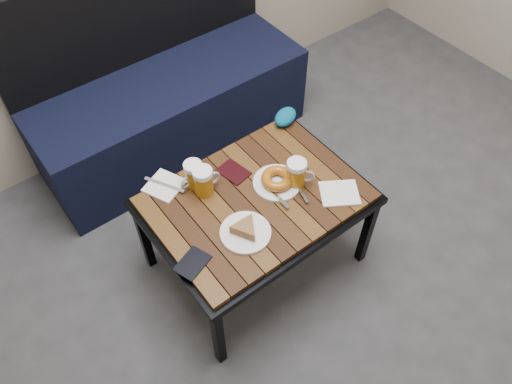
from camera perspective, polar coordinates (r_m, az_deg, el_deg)
bench at (r=2.66m, az=-9.88°, el=9.85°), size 1.40×0.50×0.95m
cafe_table at (r=1.98m, az=0.00°, el=-1.32°), size 0.84×0.62×0.47m
beer_mug_left at (r=1.95m, az=-7.16°, el=1.98°), size 0.11×0.08×0.12m
beer_mug_centre at (r=1.92m, az=-5.97°, el=1.24°), size 0.11×0.08×0.12m
beer_mug_right at (r=1.94m, az=4.67°, el=2.12°), size 0.11×0.11×0.12m
plate_pie at (r=1.82m, az=-1.22°, el=-4.40°), size 0.19×0.19×0.05m
plate_bagel at (r=1.97m, az=2.44°, el=1.32°), size 0.19×0.25×0.05m
napkin_left at (r=2.00m, az=-10.41°, el=0.72°), size 0.18×0.18×0.01m
napkin_right at (r=1.97m, az=9.50°, el=-0.15°), size 0.19×0.18×0.01m
passport_navy at (r=1.78m, az=-7.27°, el=-8.07°), size 0.14×0.12×0.01m
passport_burgundy at (r=2.02m, az=-2.57°, el=2.31°), size 0.11×0.14×0.01m
knit_pouch at (r=2.21m, az=3.37°, el=8.57°), size 0.15×0.13×0.06m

